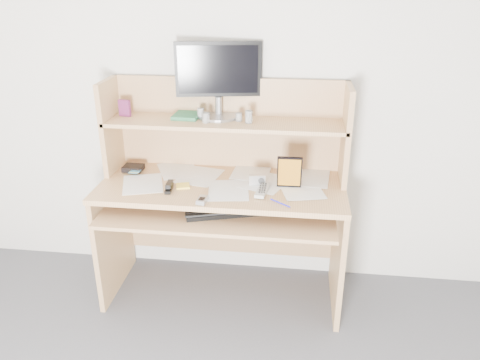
# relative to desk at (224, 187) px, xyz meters

# --- Properties ---
(back_wall) EXTENTS (3.60, 0.04, 2.50)m
(back_wall) POSITION_rel_desk_xyz_m (0.00, 0.24, 0.56)
(back_wall) COLOR silver
(back_wall) RESTS_ON floor
(desk) EXTENTS (1.40, 0.70, 1.30)m
(desk) POSITION_rel_desk_xyz_m (0.00, 0.00, 0.00)
(desk) COLOR tan
(desk) RESTS_ON floor
(paper_clutter) EXTENTS (1.32, 0.54, 0.01)m
(paper_clutter) POSITION_rel_desk_xyz_m (0.00, -0.08, 0.06)
(paper_clutter) COLOR silver
(paper_clutter) RESTS_ON desk
(keyboard) EXTENTS (0.51, 0.31, 0.03)m
(keyboard) POSITION_rel_desk_xyz_m (0.06, -0.22, -0.03)
(keyboard) COLOR black
(keyboard) RESTS_ON desk
(tv_remote) EXTENTS (0.08, 0.19, 0.02)m
(tv_remote) POSITION_rel_desk_xyz_m (0.24, -0.17, 0.07)
(tv_remote) COLOR #AAABA6
(tv_remote) RESTS_ON paper_clutter
(flip_phone) EXTENTS (0.05, 0.09, 0.02)m
(flip_phone) POSITION_rel_desk_xyz_m (-0.06, -0.32, 0.07)
(flip_phone) COLOR #A9A9AB
(flip_phone) RESTS_ON paper_clutter
(stapler) EXTENTS (0.05, 0.13, 0.04)m
(stapler) POSITION_rel_desk_xyz_m (-0.28, -0.20, 0.08)
(stapler) COLOR black
(stapler) RESTS_ON paper_clutter
(wallet) EXTENTS (0.12, 0.10, 0.03)m
(wallet) POSITION_rel_desk_xyz_m (-0.57, 0.05, 0.08)
(wallet) COLOR black
(wallet) RESTS_ON paper_clutter
(sticky_note_pad) EXTENTS (0.09, 0.09, 0.01)m
(sticky_note_pad) POSITION_rel_desk_xyz_m (-0.21, -0.14, 0.06)
(sticky_note_pad) COLOR yellow
(sticky_note_pad) RESTS_ON desk
(digital_camera) EXTENTS (0.10, 0.05, 0.06)m
(digital_camera) POSITION_rel_desk_xyz_m (0.20, -0.07, 0.09)
(digital_camera) COLOR #B9B9BB
(digital_camera) RESTS_ON paper_clutter
(game_case) EXTENTS (0.14, 0.02, 0.19)m
(game_case) POSITION_rel_desk_xyz_m (0.38, -0.10, 0.16)
(game_case) COLOR black
(game_case) RESTS_ON paper_clutter
(blue_pen) EXTENTS (0.11, 0.09, 0.01)m
(blue_pen) POSITION_rel_desk_xyz_m (0.34, -0.30, 0.07)
(blue_pen) COLOR #1818BB
(blue_pen) RESTS_ON paper_clutter
(card_box) EXTENTS (0.07, 0.03, 0.10)m
(card_box) POSITION_rel_desk_xyz_m (-0.60, 0.10, 0.44)
(card_box) COLOR maroon
(card_box) RESTS_ON desk
(shelf_book) EXTENTS (0.16, 0.21, 0.02)m
(shelf_book) POSITION_rel_desk_xyz_m (-0.23, 0.13, 0.40)
(shelf_book) COLOR #2F764B
(shelf_book) RESTS_ON desk
(chip_stack_a) EXTENTS (0.05, 0.05, 0.06)m
(chip_stack_a) POSITION_rel_desk_xyz_m (-0.10, 0.02, 0.41)
(chip_stack_a) COLOR black
(chip_stack_a) RESTS_ON desk
(chip_stack_b) EXTENTS (0.05, 0.05, 0.06)m
(chip_stack_b) POSITION_rel_desk_xyz_m (-0.15, 0.10, 0.42)
(chip_stack_b) COLOR white
(chip_stack_b) RESTS_ON desk
(chip_stack_c) EXTENTS (0.05, 0.05, 0.05)m
(chip_stack_c) POSITION_rel_desk_xyz_m (0.08, 0.08, 0.41)
(chip_stack_c) COLOR black
(chip_stack_c) RESTS_ON desk
(chip_stack_d) EXTENTS (0.05, 0.05, 0.07)m
(chip_stack_d) POSITION_rel_desk_xyz_m (0.14, 0.05, 0.42)
(chip_stack_d) COLOR white
(chip_stack_d) RESTS_ON desk
(monitor) EXTENTS (0.49, 0.25, 0.43)m
(monitor) POSITION_rel_desk_xyz_m (-0.05, 0.17, 0.61)
(monitor) COLOR #98999D
(monitor) RESTS_ON desk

